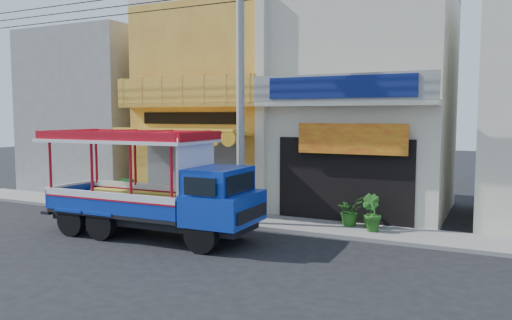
{
  "coord_description": "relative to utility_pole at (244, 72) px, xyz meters",
  "views": [
    {
      "loc": [
        6.61,
        -11.11,
        3.65
      ],
      "look_at": [
        -0.05,
        2.5,
        2.3
      ],
      "focal_mm": 35.0,
      "sensor_mm": 36.0,
      "label": 1
    }
  ],
  "objects": [
    {
      "name": "shophouse_left",
      "position": [
        -3.15,
        4.66,
        -0.92
      ],
      "size": [
        6.0,
        7.5,
        8.24
      ],
      "color": "orange",
      "rests_on": "ground"
    },
    {
      "name": "party_pilaster",
      "position": [
        -0.15,
        1.55,
        -1.03
      ],
      "size": [
        0.35,
        0.3,
        8.0
      ],
      "primitive_type": "cube",
      "color": "beige",
      "rests_on": "ground"
    },
    {
      "name": "potted_plant_c",
      "position": [
        3.92,
        1.1,
        -4.45
      ],
      "size": [
        0.74,
        0.74,
        0.93
      ],
      "primitive_type": "imported",
      "rotation": [
        0.0,
        0.0,
        3.99
      ],
      "color": "#235A19",
      "rests_on": "sidewalk"
    },
    {
      "name": "ground",
      "position": [
        0.85,
        -3.3,
        -5.03
      ],
      "size": [
        90.0,
        90.0,
        0.0
      ],
      "primitive_type": "plane",
      "color": "black",
      "rests_on": "ground"
    },
    {
      "name": "songthaew_truck",
      "position": [
        -1.37,
        -2.54,
        -3.49
      ],
      "size": [
        6.89,
        2.44,
        3.19
      ],
      "color": "black",
      "rests_on": "ground"
    },
    {
      "name": "utility_pole",
      "position": [
        0.0,
        0.0,
        0.0
      ],
      "size": [
        28.0,
        0.26,
        9.0
      ],
      "color": "gray",
      "rests_on": "ground"
    },
    {
      "name": "shophouse_right",
      "position": [
        2.85,
        4.66,
        -0.93
      ],
      "size": [
        6.0,
        6.75,
        8.24
      ],
      "color": "beige",
      "rests_on": "ground"
    },
    {
      "name": "filler_building_left",
      "position": [
        -10.15,
        4.7,
        -1.23
      ],
      "size": [
        6.0,
        6.0,
        7.6
      ],
      "primitive_type": "cube",
      "color": "gray",
      "rests_on": "ground"
    },
    {
      "name": "sidewalk",
      "position": [
        0.85,
        0.7,
        -4.97
      ],
      "size": [
        30.0,
        2.0,
        0.12
      ],
      "primitive_type": "cube",
      "color": "slate",
      "rests_on": "ground"
    },
    {
      "name": "green_sign",
      "position": [
        -5.83,
        1.05,
        -4.49
      ],
      "size": [
        0.66,
        0.35,
        1.01
      ],
      "color": "black",
      "rests_on": "sidewalk"
    },
    {
      "name": "potted_plant_b",
      "position": [
        4.03,
        0.66,
        -4.35
      ],
      "size": [
        0.78,
        0.72,
        1.13
      ],
      "primitive_type": "imported",
      "rotation": [
        0.0,
        0.0,
        2.69
      ],
      "color": "#235A19",
      "rests_on": "sidewalk"
    },
    {
      "name": "potted_plant_a",
      "position": [
        3.23,
        1.14,
        -4.43
      ],
      "size": [
        1.09,
        1.13,
        0.96
      ],
      "primitive_type": "imported",
      "rotation": [
        0.0,
        0.0,
        1.04
      ],
      "color": "#235A19",
      "rests_on": "sidewalk"
    }
  ]
}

